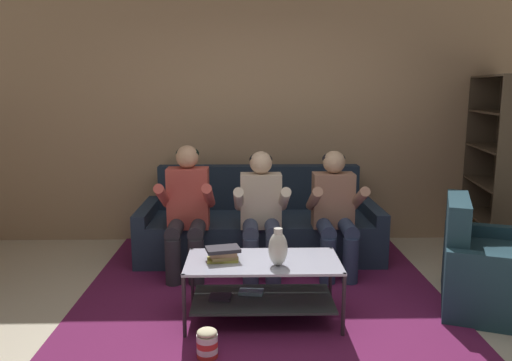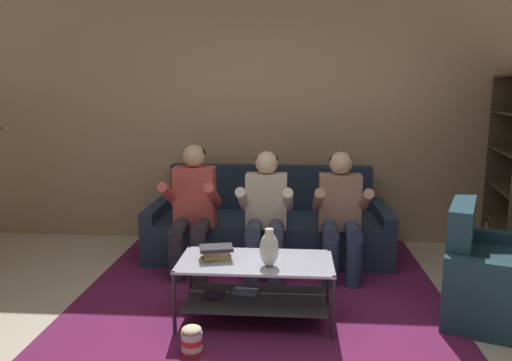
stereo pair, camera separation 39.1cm
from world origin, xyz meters
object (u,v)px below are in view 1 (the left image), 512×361
at_px(coffee_table, 262,280).
at_px(person_seated_left, 187,206).
at_px(bookshelf, 497,181).
at_px(armchair, 494,272).
at_px(person_seated_middle, 261,209).
at_px(couch, 259,227).
at_px(popcorn_tub, 207,343).
at_px(book_stack, 223,254).
at_px(person_seated_right, 335,208).
at_px(vase, 278,248).

bearing_deg(coffee_table, person_seated_left, 124.06).
height_order(bookshelf, armchair, bookshelf).
bearing_deg(person_seated_middle, coffee_table, -91.46).
distance_m(couch, popcorn_tub, 2.10).
xyz_separation_m(couch, armchair, (1.80, -1.34, 0.00)).
height_order(book_stack, bookshelf, bookshelf).
height_order(armchair, popcorn_tub, armchair).
xyz_separation_m(person_seated_right, armchair, (1.12, -0.78, -0.33)).
bearing_deg(book_stack, coffee_table, 0.14).
bearing_deg(vase, armchair, 9.70).
xyz_separation_m(person_seated_left, bookshelf, (3.13, 0.57, 0.12)).
bearing_deg(coffee_table, bookshelf, 31.72).
distance_m(coffee_table, vase, 0.32).
xyz_separation_m(person_seated_middle, coffee_table, (-0.02, -0.96, -0.31)).
xyz_separation_m(coffee_table, popcorn_tub, (-0.37, -0.53, -0.21)).
distance_m(vase, book_stack, 0.42).
bearing_deg(person_seated_right, vase, -118.92).
xyz_separation_m(couch, vase, (0.09, -1.63, 0.31)).
relative_size(person_seated_middle, armchair, 0.97).
relative_size(person_seated_left, bookshelf, 0.65).
height_order(couch, bookshelf, bookshelf).
height_order(person_seated_left, person_seated_middle, person_seated_left).
xyz_separation_m(armchair, popcorn_tub, (-2.19, -0.71, -0.19)).
relative_size(person_seated_middle, coffee_table, 1.01).
relative_size(couch, coffee_table, 2.15).
bearing_deg(couch, vase, -87.00).
height_order(person_seated_middle, popcorn_tub, person_seated_middle).
bearing_deg(person_seated_right, popcorn_tub, -125.58).
height_order(person_seated_right, popcorn_tub, person_seated_right).
height_order(person_seated_middle, vase, person_seated_middle).
height_order(couch, person_seated_middle, person_seated_middle).
relative_size(coffee_table, vase, 4.13).
distance_m(person_seated_right, book_stack, 1.38).
height_order(person_seated_left, person_seated_right, person_seated_left).
xyz_separation_m(person_seated_middle, armchair, (1.80, -0.78, -0.33)).
height_order(person_seated_right, coffee_table, person_seated_right).
distance_m(person_seated_middle, bookshelf, 2.53).
distance_m(bookshelf, armchair, 1.57).
xyz_separation_m(vase, armchair, (1.71, 0.29, -0.30)).
bearing_deg(person_seated_left, person_seated_middle, -0.44).
bearing_deg(couch, coffee_table, -90.92).
distance_m(person_seated_left, book_stack, 1.04).
distance_m(person_seated_middle, armchair, 1.99).
bearing_deg(person_seated_right, person_seated_middle, -179.97).
bearing_deg(coffee_table, vase, -45.21).
relative_size(person_seated_left, coffee_table, 1.06).
xyz_separation_m(person_seated_left, vase, (0.76, -1.08, -0.05)).
height_order(person_seated_left, vase, person_seated_left).
bearing_deg(coffee_table, couch, 89.08).
distance_m(person_seated_left, popcorn_tub, 1.62).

